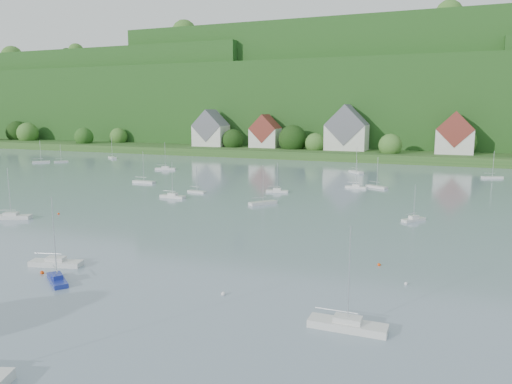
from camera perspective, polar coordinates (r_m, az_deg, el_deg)
far_shore_strip at (r=213.86m, az=9.71°, el=4.70°), size 600.00×60.00×3.00m
forested_ridge at (r=280.47m, az=12.98°, el=10.09°), size 620.00×181.22×69.89m
village_building_0 at (r=219.75m, az=-5.24°, el=7.01°), size 14.00×10.40×16.00m
village_building_1 at (r=211.41m, az=1.10°, el=6.75°), size 12.00×9.36×14.00m
village_building_2 at (r=200.55m, az=10.44°, el=6.87°), size 16.00×11.44×18.00m
village_building_3 at (r=194.48m, az=21.99°, el=6.01°), size 13.00×10.40×15.50m
near_sailboat_1 at (r=60.13m, az=-21.99°, el=-9.29°), size 5.03×4.25×7.00m
near_sailboat_3 at (r=66.24m, az=-22.11°, el=-7.53°), size 6.69×3.41×8.70m
near_sailboat_4 at (r=45.51m, az=10.54°, el=-14.80°), size 6.91×1.95×9.31m
near_sailboat_6 at (r=97.13m, az=-26.44°, el=-2.53°), size 6.94×4.34×9.09m
mooring_buoy_0 at (r=63.95m, az=-23.48°, el=-8.65°), size 0.47×0.47×0.47m
mooring_buoy_1 at (r=52.55m, az=-3.80°, el=-11.80°), size 0.47×0.47×0.47m
mooring_buoy_2 at (r=63.54m, az=14.03°, el=-8.25°), size 0.40×0.40×0.40m
mooring_buoy_3 at (r=97.79m, az=-21.85°, el=-2.41°), size 0.40×0.40×0.40m
mooring_buoy_4 at (r=57.71m, az=16.94°, el=-10.22°), size 0.41×0.41×0.41m
far_sailboat_cluster at (r=132.46m, az=4.25°, el=1.39°), size 196.43×75.37×8.71m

